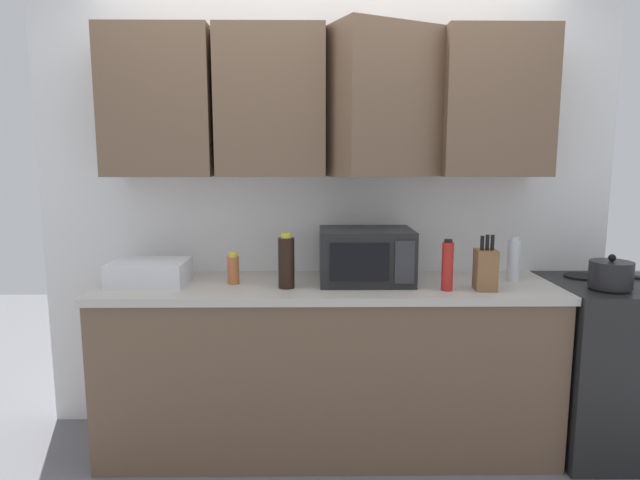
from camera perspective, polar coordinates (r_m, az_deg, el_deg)
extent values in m
cube|color=white|center=(3.06, 0.67, 4.12)|extent=(3.22, 0.06, 2.60)
cube|color=brown|center=(2.99, -16.65, 13.75)|extent=(0.56, 0.33, 0.75)
cube|color=brown|center=(2.89, -5.17, 14.26)|extent=(0.56, 0.33, 0.75)
cube|color=brown|center=(2.86, 6.80, 14.29)|extent=(0.64, 0.54, 0.75)
cube|color=brown|center=(3.03, 17.96, 13.62)|extent=(0.56, 0.33, 0.75)
cube|color=brown|center=(2.94, 0.79, -13.58)|extent=(2.32, 0.60, 0.86)
cube|color=beige|center=(2.80, 0.81, -5.02)|extent=(2.35, 0.63, 0.04)
cube|color=black|center=(3.33, 29.30, -11.60)|extent=(0.76, 0.64, 0.90)
cylinder|color=black|center=(3.01, 28.45, -4.58)|extent=(0.18, 0.18, 0.01)
cylinder|color=black|center=(3.25, 26.07, -3.50)|extent=(0.18, 0.18, 0.01)
cylinder|color=black|center=(3.00, 28.54, -3.25)|extent=(0.20, 0.20, 0.13)
sphere|color=black|center=(2.98, 28.66, -1.67)|extent=(0.04, 0.04, 0.04)
cube|color=black|center=(2.81, 4.89, -1.67)|extent=(0.48, 0.36, 0.28)
cube|color=black|center=(2.62, 4.24, -2.39)|extent=(0.29, 0.01, 0.18)
cube|color=#2D2D33|center=(2.65, 9.00, -2.36)|extent=(0.10, 0.01, 0.21)
cube|color=silver|center=(2.91, -17.65, -3.30)|extent=(0.38, 0.30, 0.12)
cube|color=brown|center=(2.76, 17.19, -3.06)|extent=(0.11, 0.13, 0.20)
cylinder|color=black|center=(2.72, 16.88, -0.32)|extent=(0.02, 0.02, 0.07)
cylinder|color=black|center=(2.72, 17.39, -0.25)|extent=(0.02, 0.02, 0.08)
cylinder|color=black|center=(2.73, 17.88, -0.26)|extent=(0.02, 0.02, 0.08)
cylinder|color=black|center=(2.67, -3.61, -2.46)|extent=(0.08, 0.08, 0.25)
cylinder|color=yellow|center=(2.65, -3.64, 0.47)|extent=(0.05, 0.05, 0.02)
cylinder|color=#BC6638|center=(2.80, -9.22, -3.20)|extent=(0.06, 0.06, 0.14)
cylinder|color=yellow|center=(2.79, -9.26, -1.57)|extent=(0.05, 0.05, 0.02)
cylinder|color=red|center=(2.69, 13.41, -2.77)|extent=(0.06, 0.06, 0.24)
cylinder|color=black|center=(2.67, 13.50, -0.10)|extent=(0.04, 0.04, 0.02)
cylinder|color=silver|center=(3.01, 19.90, -2.07)|extent=(0.06, 0.06, 0.22)
cylinder|color=silver|center=(2.99, 20.02, 0.16)|extent=(0.05, 0.05, 0.02)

